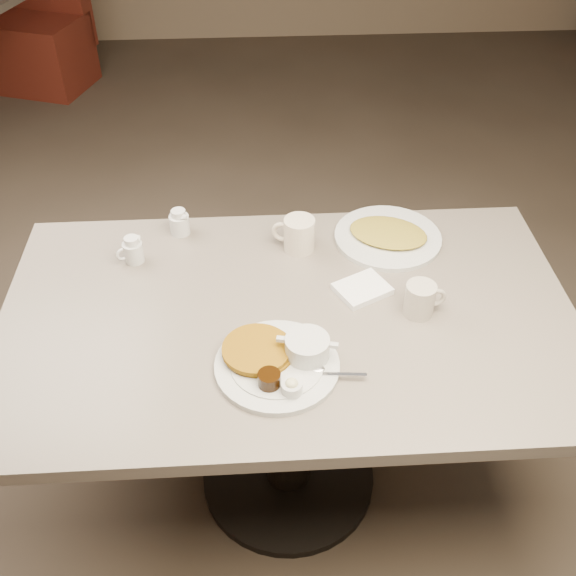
{
  "coord_description": "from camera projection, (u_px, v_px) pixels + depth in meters",
  "views": [
    {
      "loc": [
        -0.08,
        -1.27,
        1.94
      ],
      "look_at": [
        0.0,
        0.02,
        0.82
      ],
      "focal_mm": 41.81,
      "sensor_mm": 36.0,
      "label": 1
    }
  ],
  "objects": [
    {
      "name": "napkin",
      "position": [
        362.0,
        289.0,
        1.8
      ],
      "size": [
        0.17,
        0.16,
        0.02
      ],
      "color": "white",
      "rests_on": "diner_table"
    },
    {
      "name": "room",
      "position": [
        289.0,
        71.0,
        1.32
      ],
      "size": [
        7.04,
        8.04,
        2.84
      ],
      "color": "#4C3F33",
      "rests_on": "ground"
    },
    {
      "name": "creamer_right",
      "position": [
        179.0,
        223.0,
        1.99
      ],
      "size": [
        0.08,
        0.08,
        0.08
      ],
      "color": "silver",
      "rests_on": "diner_table"
    },
    {
      "name": "diner_table",
      "position": [
        288.0,
        358.0,
        1.85
      ],
      "size": [
        1.5,
        0.9,
        0.75
      ],
      "color": "slate",
      "rests_on": "ground"
    },
    {
      "name": "coffee_mug_far",
      "position": [
        298.0,
        234.0,
        1.92
      ],
      "size": [
        0.14,
        0.11,
        0.1
      ],
      "color": "beige",
      "rests_on": "diner_table"
    },
    {
      "name": "coffee_mug_near",
      "position": [
        421.0,
        299.0,
        1.71
      ],
      "size": [
        0.11,
        0.09,
        0.09
      ],
      "color": "#B3AA9A",
      "rests_on": "diner_table"
    },
    {
      "name": "hash_plate",
      "position": [
        388.0,
        236.0,
        1.97
      ],
      "size": [
        0.41,
        0.41,
        0.04
      ],
      "color": "beige",
      "rests_on": "diner_table"
    },
    {
      "name": "creamer_left",
      "position": [
        133.0,
        250.0,
        1.88
      ],
      "size": [
        0.08,
        0.06,
        0.08
      ],
      "color": "silver",
      "rests_on": "diner_table"
    },
    {
      "name": "main_plate",
      "position": [
        280.0,
        359.0,
        1.59
      ],
      "size": [
        0.39,
        0.36,
        0.07
      ],
      "color": "#B9B9B5",
      "rests_on": "diner_table"
    }
  ]
}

